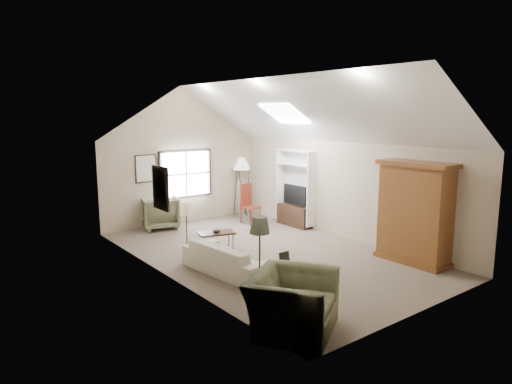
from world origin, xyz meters
TOP-DOWN VIEW (x-y plane):
  - room_shell at (0.00, 0.00)m, footprint 5.01×8.01m
  - window at (0.10, 3.96)m, footprint 1.72×0.08m
  - skylight at (1.30, 0.90)m, footprint 0.80×1.20m
  - wall_art at (-1.88, 1.94)m, footprint 1.97×3.71m
  - armoire at (2.18, -2.40)m, footprint 0.60×1.50m
  - tv_alcove at (2.34, 1.60)m, footprint 0.32×1.30m
  - media_console at (2.32, 1.60)m, footprint 0.34×1.18m
  - tv_panel at (2.32, 1.60)m, footprint 0.05×0.90m
  - sofa at (-1.42, -0.55)m, footprint 1.04×2.21m
  - armchair_near at (-2.08, -3.21)m, footprint 1.76×1.71m
  - armchair_far at (-0.89, 3.70)m, footprint 1.22×1.23m
  - coffee_table at (-0.76, 0.96)m, footprint 0.95×0.70m
  - bowl at (-0.76, 0.96)m, footprint 0.25×0.25m
  - side_table at (-1.32, -2.15)m, footprint 0.59×0.59m
  - side_chair at (1.49, 2.62)m, footprint 0.50×0.50m
  - tripod_lamp at (1.95, 3.70)m, footprint 0.58×0.58m
  - dark_lamp at (-1.72, -1.95)m, footprint 0.39×0.39m
  - tan_lamp at (-1.72, 0.65)m, footprint 0.29×0.29m

SIDE VIEW (x-z plane):
  - coffee_table at x=-0.76m, z-range 0.00..0.43m
  - side_table at x=-1.32m, z-range 0.00..0.54m
  - media_console at x=2.32m, z-range 0.00..0.60m
  - sofa at x=-1.42m, z-range 0.00..0.63m
  - armchair_near at x=-2.08m, z-range 0.00..0.87m
  - armchair_far at x=-0.89m, z-range 0.00..0.90m
  - bowl at x=-0.76m, z-range 0.43..0.48m
  - side_chair at x=1.49m, z-range 0.00..1.18m
  - tan_lamp at x=-1.72m, z-range 0.00..1.34m
  - dark_lamp at x=-1.72m, z-range 0.00..1.49m
  - tv_panel at x=2.32m, z-range 0.65..1.20m
  - tripod_lamp at x=1.95m, z-range 0.00..1.89m
  - armoire at x=2.18m, z-range 0.00..2.20m
  - tv_alcove at x=2.34m, z-range 0.10..2.20m
  - window at x=0.10m, z-range 0.74..2.16m
  - wall_art at x=-1.88m, z-range 1.29..2.17m
  - room_shell at x=0.00m, z-range 1.21..5.21m
  - skylight at x=1.30m, z-range 2.96..3.48m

